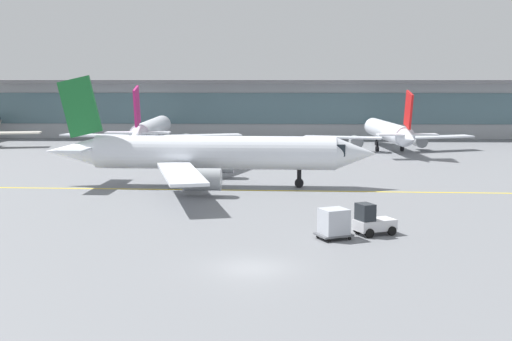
# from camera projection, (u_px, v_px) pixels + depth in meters

# --- Properties ---
(ground_plane) EXTENTS (400.00, 400.00, 0.00)m
(ground_plane) POSITION_uv_depth(u_px,v_px,m) (251.00, 268.00, 37.29)
(ground_plane) COLOR slate
(taxiway_centreline_stripe) EXTENTS (109.94, 4.44, 0.01)m
(taxiway_centreline_stripe) POSITION_uv_depth(u_px,v_px,m) (213.00, 190.00, 62.59)
(taxiway_centreline_stripe) COLOR yellow
(taxiway_centreline_stripe) RESTS_ON ground_plane
(terminal_concourse) EXTENTS (168.27, 11.00, 9.60)m
(terminal_concourse) POSITION_uv_depth(u_px,v_px,m) (269.00, 108.00, 116.65)
(terminal_concourse) COLOR #9EA3A8
(terminal_concourse) RESTS_ON ground_plane
(gate_airplane_1) EXTENTS (25.47, 27.33, 9.07)m
(gate_airplane_1) POSITION_uv_depth(u_px,v_px,m) (152.00, 130.00, 96.64)
(gate_airplane_1) COLOR silver
(gate_airplane_1) RESTS_ON ground_plane
(gate_airplane_2) EXTENTS (23.83, 25.72, 8.51)m
(gate_airplane_2) POSITION_uv_depth(u_px,v_px,m) (388.00, 132.00, 95.54)
(gate_airplane_2) COLOR silver
(gate_airplane_2) RESTS_ON ground_plane
(taxiing_regional_jet) EXTENTS (31.14, 28.97, 10.32)m
(taxiing_regional_jet) POSITION_uv_depth(u_px,v_px,m) (211.00, 154.00, 64.17)
(taxiing_regional_jet) COLOR silver
(taxiing_regional_jet) RESTS_ON ground_plane
(baggage_tug) EXTENTS (2.95, 2.45, 2.10)m
(baggage_tug) POSITION_uv_depth(u_px,v_px,m) (372.00, 221.00, 44.88)
(baggage_tug) COLOR silver
(baggage_tug) RESTS_ON ground_plane
(cargo_dolly_lead) EXTENTS (2.58, 2.34, 1.94)m
(cargo_dolly_lead) POSITION_uv_depth(u_px,v_px,m) (334.00, 223.00, 43.73)
(cargo_dolly_lead) COLOR #595B60
(cargo_dolly_lead) RESTS_ON ground_plane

